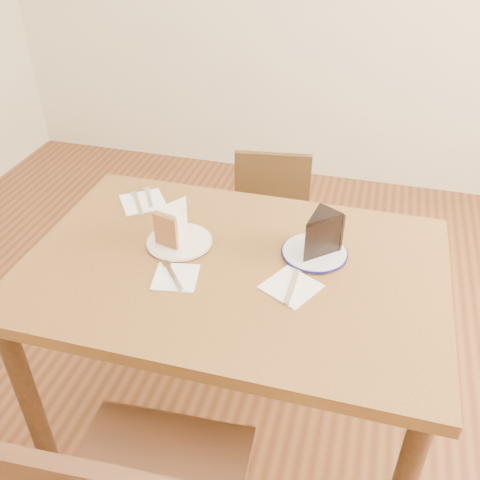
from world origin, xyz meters
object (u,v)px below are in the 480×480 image
at_px(plate_navy, 314,253).
at_px(carrot_cake, 177,222).
at_px(chair_far, 269,237).
at_px(plate_cream, 179,242).
at_px(table, 233,290).
at_px(chocolate_cake, 317,237).

xyz_separation_m(plate_navy, carrot_cake, (-0.41, -0.03, 0.06)).
relative_size(chair_far, plate_navy, 3.98).
bearing_deg(chair_far, plate_cream, 66.52).
xyz_separation_m(chair_far, plate_navy, (0.24, -0.52, 0.34)).
height_order(table, chair_far, table).
relative_size(table, chair_far, 1.62).
bearing_deg(chocolate_cake, plate_cream, 34.29).
height_order(chair_far, plate_cream, plate_cream).
bearing_deg(chocolate_cake, table, 51.99).
xyz_separation_m(plate_cream, carrot_cake, (-0.01, 0.02, 0.06)).
bearing_deg(plate_cream, table, -16.67).
xyz_separation_m(table, plate_navy, (0.22, 0.11, 0.10)).
bearing_deg(chair_far, carrot_cake, 64.94).
bearing_deg(table, chair_far, 92.54).
xyz_separation_m(table, plate_cream, (-0.18, 0.06, 0.10)).
bearing_deg(plate_navy, carrot_cake, -175.60).
distance_m(table, carrot_cake, 0.26).
bearing_deg(plate_navy, table, -153.75).
bearing_deg(carrot_cake, plate_navy, 18.14).
bearing_deg(carrot_cake, table, -7.31).
xyz_separation_m(plate_cream, plate_navy, (0.40, 0.05, 0.00)).
bearing_deg(table, chocolate_cake, 23.40).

